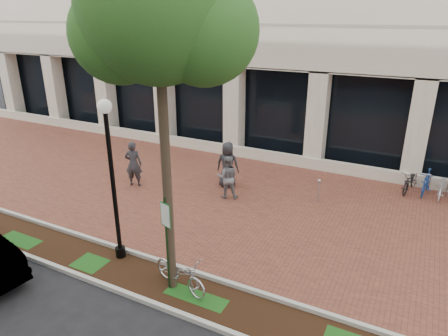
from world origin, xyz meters
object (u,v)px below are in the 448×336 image
at_px(lamppost, 112,174).
at_px(pedestrian_mid, 228,177).
at_px(pedestrian_right, 228,165).
at_px(bollard, 319,191).
at_px(pedestrian_left, 133,164).
at_px(locked_bicycle, 180,272).
at_px(parking_sign, 166,232).
at_px(street_tree, 160,16).

bearing_deg(lamppost, pedestrian_mid, 79.03).
height_order(pedestrian_right, bollard, pedestrian_right).
bearing_deg(pedestrian_left, lamppost, 102.93).
bearing_deg(bollard, locked_bicycle, -105.69).
bearing_deg(parking_sign, lamppost, -177.89).
relative_size(pedestrian_mid, bollard, 1.78).
distance_m(parking_sign, pedestrian_right, 6.56).
height_order(street_tree, pedestrian_mid, street_tree).
xyz_separation_m(pedestrian_mid, bollard, (3.12, 1.12, -0.35)).
bearing_deg(lamppost, parking_sign, -14.79).
xyz_separation_m(lamppost, locked_bicycle, (2.27, -0.40, -2.08)).
height_order(street_tree, bollard, street_tree).
bearing_deg(pedestrian_mid, lamppost, 56.45).
relative_size(street_tree, pedestrian_left, 4.43).
relative_size(parking_sign, street_tree, 0.31).
relative_size(street_tree, pedestrian_right, 4.45).
bearing_deg(pedestrian_mid, bollard, 177.09).
xyz_separation_m(locked_bicycle, bollard, (1.79, 6.39, 0.00)).
height_order(lamppost, street_tree, street_tree).
xyz_separation_m(street_tree, pedestrian_mid, (-1.15, 5.27, -5.57)).
distance_m(street_tree, pedestrian_left, 8.68).
xyz_separation_m(pedestrian_left, bollard, (6.92, 1.81, -0.45)).
bearing_deg(street_tree, pedestrian_left, 137.21).
bearing_deg(pedestrian_left, parking_sign, 114.62).
distance_m(parking_sign, pedestrian_mid, 5.57).
relative_size(locked_bicycle, pedestrian_mid, 1.08).
bearing_deg(bollard, pedestrian_right, -176.90).
distance_m(street_tree, bollard, 8.93).
bearing_deg(pedestrian_mid, locked_bicycle, 81.58).
height_order(pedestrian_mid, bollard, pedestrian_mid).
distance_m(parking_sign, street_tree, 4.79).
xyz_separation_m(lamppost, pedestrian_left, (-2.85, 4.18, -1.62)).
xyz_separation_m(pedestrian_right, bollard, (3.58, 0.19, -0.45)).
bearing_deg(bollard, pedestrian_mid, -160.33).
distance_m(pedestrian_left, pedestrian_right, 3.71).
bearing_deg(locked_bicycle, street_tree, 106.16).
distance_m(locked_bicycle, pedestrian_left, 6.89).
relative_size(parking_sign, pedestrian_right, 1.38).
bearing_deg(pedestrian_right, street_tree, 93.38).
xyz_separation_m(pedestrian_left, pedestrian_mid, (3.80, 0.69, -0.10)).
bearing_deg(pedestrian_left, pedestrian_mid, 168.98).
xyz_separation_m(lamppost, pedestrian_right, (0.49, 5.80, -1.62)).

